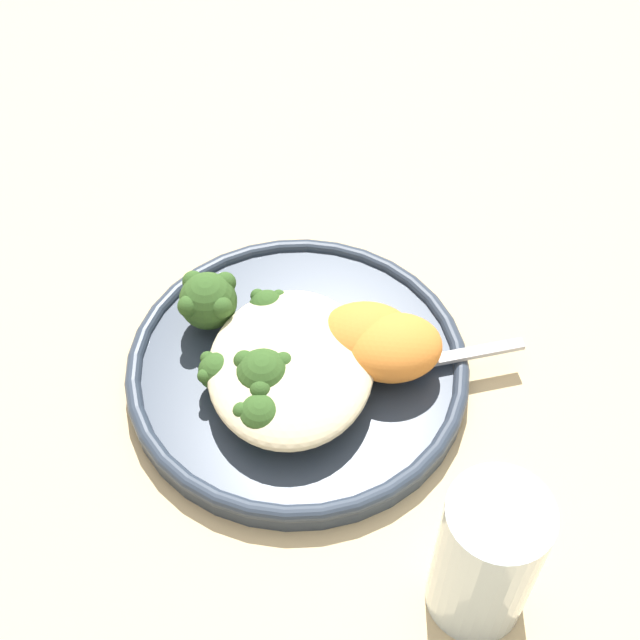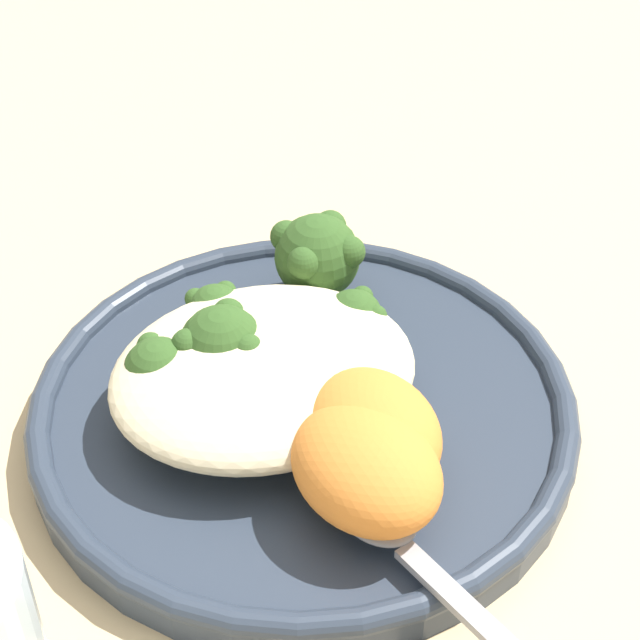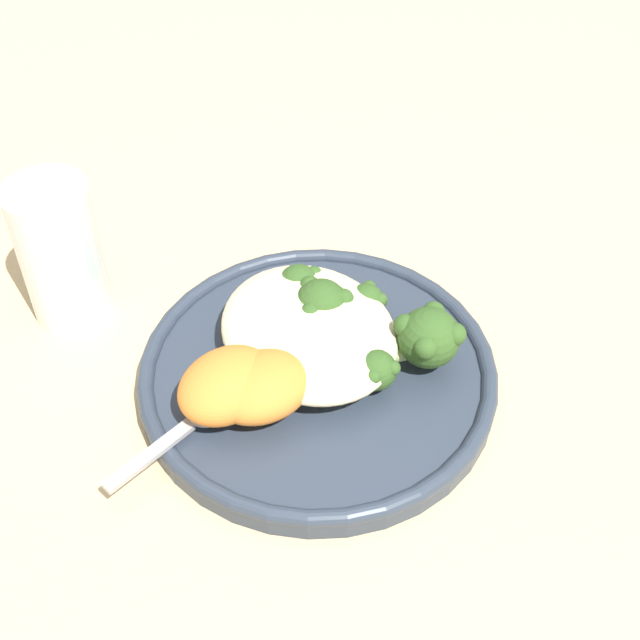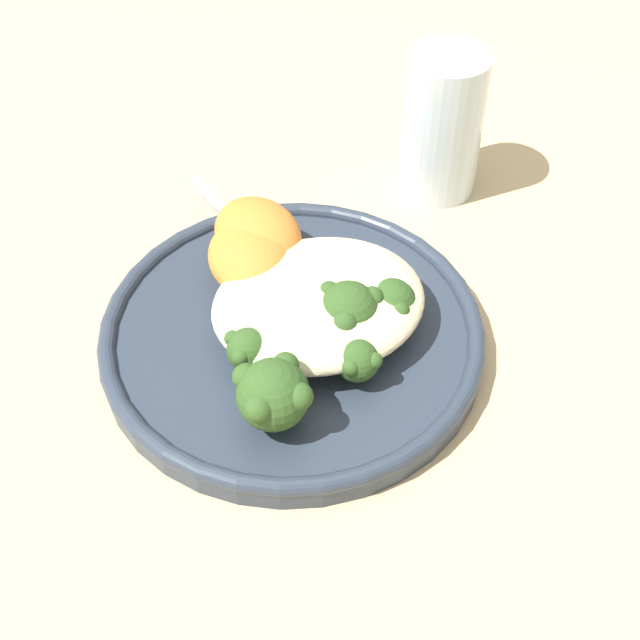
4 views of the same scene
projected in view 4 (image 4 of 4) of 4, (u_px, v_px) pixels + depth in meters
ground_plane at (289, 338)px, 0.60m from camera, size 4.00×4.00×0.00m
plate at (293, 334)px, 0.59m from camera, size 0.25×0.25×0.02m
quinoa_mound at (319, 303)px, 0.57m from camera, size 0.14×0.12×0.03m
broccoli_stalk_0 at (259, 338)px, 0.56m from camera, size 0.07×0.07×0.03m
broccoli_stalk_1 at (276, 381)px, 0.52m from camera, size 0.08×0.12×0.04m
broccoli_stalk_2 at (335, 338)px, 0.56m from camera, size 0.04×0.10×0.03m
broccoli_stalk_3 at (341, 310)px, 0.56m from camera, size 0.07×0.08×0.04m
broccoli_stalk_4 at (370, 302)px, 0.58m from camera, size 0.08×0.07×0.03m
sweet_potato_chunk_0 at (253, 235)px, 0.61m from camera, size 0.07×0.08×0.04m
sweet_potato_chunk_1 at (250, 258)px, 0.60m from camera, size 0.06×0.07×0.04m
spoon at (250, 234)px, 0.64m from camera, size 0.05×0.11×0.01m
water_glass at (442, 124)px, 0.67m from camera, size 0.06×0.06×0.12m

